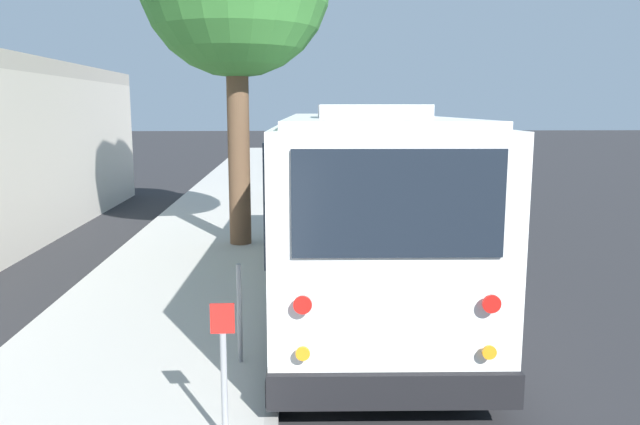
% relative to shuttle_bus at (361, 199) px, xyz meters
% --- Properties ---
extents(ground_plane, '(160.00, 160.00, 0.00)m').
position_rel_shuttle_bus_xyz_m(ground_plane, '(-1.35, -0.24, -1.75)').
color(ground_plane, '#28282B').
extents(sidewalk_slab, '(80.00, 3.50, 0.15)m').
position_rel_shuttle_bus_xyz_m(sidewalk_slab, '(-1.35, 3.19, -1.67)').
color(sidewalk_slab, '#B2AFA8').
rests_on(sidewalk_slab, ground).
extents(curb_strip, '(80.00, 0.14, 0.15)m').
position_rel_shuttle_bus_xyz_m(curb_strip, '(-1.35, 1.37, -1.67)').
color(curb_strip, '#9D9A94').
rests_on(curb_strip, ground).
extents(shuttle_bus, '(8.94, 2.86, 3.26)m').
position_rel_shuttle_bus_xyz_m(shuttle_bus, '(0.00, 0.00, 0.00)').
color(shuttle_bus, white).
rests_on(shuttle_bus, ground).
extents(parked_sedan_tan, '(4.74, 1.93, 1.27)m').
position_rel_shuttle_bus_xyz_m(parked_sedan_tan, '(11.16, 0.18, -1.16)').
color(parked_sedan_tan, tan).
rests_on(parked_sedan_tan, ground).
extents(parked_sedan_white, '(4.42, 1.94, 1.32)m').
position_rel_shuttle_bus_xyz_m(parked_sedan_white, '(18.23, 0.23, -1.13)').
color(parked_sedan_white, silver).
rests_on(parked_sedan_white, ground).
extents(parked_sedan_maroon, '(4.19, 1.78, 1.27)m').
position_rel_shuttle_bus_xyz_m(parked_sedan_maroon, '(25.24, 0.45, -1.16)').
color(parked_sedan_maroon, maroon).
rests_on(parked_sedan_maroon, ground).
extents(parked_sedan_black, '(4.32, 1.81, 1.33)m').
position_rel_shuttle_bus_xyz_m(parked_sedan_black, '(31.80, 0.45, -1.13)').
color(parked_sedan_black, black).
rests_on(parked_sedan_black, ground).
extents(sign_post_near, '(0.06, 0.22, 1.33)m').
position_rel_shuttle_bus_xyz_m(sign_post_near, '(-4.64, 1.78, -0.90)').
color(sign_post_near, gray).
rests_on(sign_post_near, sidewalk_slab).
extents(sign_post_far, '(0.06, 0.06, 1.23)m').
position_rel_shuttle_bus_xyz_m(sign_post_far, '(-2.80, 1.78, -0.98)').
color(sign_post_far, gray).
rests_on(sign_post_far, sidewalk_slab).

